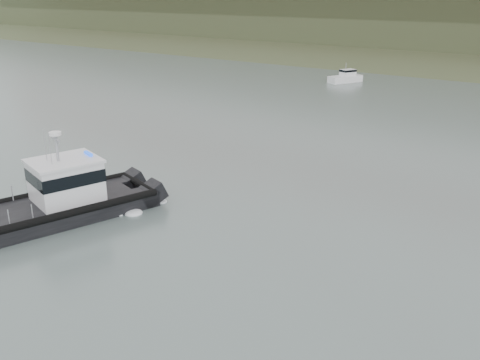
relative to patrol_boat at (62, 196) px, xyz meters
name	(u,v)px	position (x,y,z in m)	size (l,w,h in m)	color
ground	(172,276)	(10.70, -1.57, -1.45)	(400.00, 400.00, 0.00)	slate
patrol_boat	(62,196)	(0.00, 0.00, 0.00)	(7.52, 12.64, 5.78)	black
motorboat	(346,77)	(-7.92, 58.48, -0.68)	(3.96, 5.88, 3.08)	white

